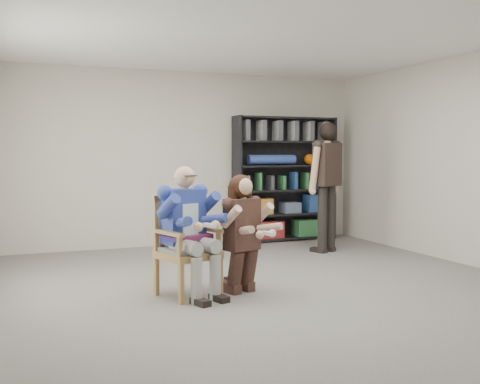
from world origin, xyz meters
name	(u,v)px	position (x,y,z in m)	size (l,w,h in m)	color
room_shell	(279,162)	(0.00, 0.00, 1.40)	(6.00, 7.00, 2.80)	beige
floor	(279,294)	(0.00, 0.00, 0.00)	(6.00, 7.00, 0.01)	#625F5B
armchair	(188,246)	(-0.91, 0.28, 0.53)	(0.61, 0.59, 1.05)	olive
seated_man	(188,231)	(-0.91, 0.28, 0.68)	(0.59, 0.82, 1.37)	navy
kneeling_woman	(244,235)	(-0.33, 0.16, 0.63)	(0.53, 0.84, 1.25)	#312119
bookshelf	(285,179)	(1.70, 3.28, 1.05)	(1.80, 0.38, 2.10)	black
standing_man	(327,188)	(1.76, 2.00, 0.96)	(0.59, 0.33, 1.93)	black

